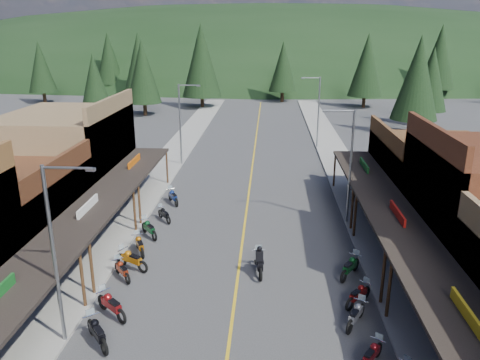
% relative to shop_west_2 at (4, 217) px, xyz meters
% --- Properties ---
extents(ground, '(220.00, 220.00, 0.00)m').
position_rel_shop_west_2_xyz_m(ground, '(13.75, -1.70, -2.53)').
color(ground, '#38383A').
rests_on(ground, ground).
extents(centerline, '(0.15, 90.00, 0.01)m').
position_rel_shop_west_2_xyz_m(centerline, '(13.75, 18.30, -2.53)').
color(centerline, gold).
rests_on(centerline, ground).
extents(sidewalk_west, '(3.40, 94.00, 0.15)m').
position_rel_shop_west_2_xyz_m(sidewalk_west, '(5.05, 18.30, -2.46)').
color(sidewalk_west, gray).
rests_on(sidewalk_west, ground).
extents(sidewalk_east, '(3.40, 94.00, 0.15)m').
position_rel_shop_west_2_xyz_m(sidewalk_east, '(22.45, 18.30, -2.46)').
color(sidewalk_east, gray).
rests_on(sidewalk_east, ground).
extents(shop_west_2, '(10.90, 9.00, 6.20)m').
position_rel_shop_west_2_xyz_m(shop_west_2, '(0.00, 0.00, 0.00)').
color(shop_west_2, '#3F2111').
rests_on(shop_west_2, ground).
extents(shop_west_3, '(10.90, 10.20, 8.20)m').
position_rel_shop_west_2_xyz_m(shop_west_3, '(-0.03, 9.60, 0.99)').
color(shop_west_3, brown).
rests_on(shop_west_3, ground).
extents(shop_east_3, '(10.90, 10.20, 6.20)m').
position_rel_shop_west_2_xyz_m(shop_east_3, '(27.51, 9.60, -0.00)').
color(shop_east_3, '#4C2D16').
rests_on(shop_east_3, ground).
extents(streetlight_0, '(2.16, 0.18, 8.00)m').
position_rel_shop_west_2_xyz_m(streetlight_0, '(6.80, -7.70, 1.93)').
color(streetlight_0, gray).
rests_on(streetlight_0, ground).
extents(streetlight_1, '(2.16, 0.18, 8.00)m').
position_rel_shop_west_2_xyz_m(streetlight_1, '(6.80, 20.30, 1.93)').
color(streetlight_1, gray).
rests_on(streetlight_1, ground).
extents(streetlight_2, '(2.16, 0.18, 8.00)m').
position_rel_shop_west_2_xyz_m(streetlight_2, '(20.71, 6.30, 1.93)').
color(streetlight_2, gray).
rests_on(streetlight_2, ground).
extents(streetlight_3, '(2.16, 0.18, 8.00)m').
position_rel_shop_west_2_xyz_m(streetlight_3, '(20.71, 28.30, 1.93)').
color(streetlight_3, gray).
rests_on(streetlight_3, ground).
extents(ridge_hill, '(310.00, 140.00, 60.00)m').
position_rel_shop_west_2_xyz_m(ridge_hill, '(13.75, 133.30, -2.53)').
color(ridge_hill, black).
rests_on(ridge_hill, ground).
extents(pine_0, '(5.04, 5.04, 11.00)m').
position_rel_shop_west_2_xyz_m(pine_0, '(-26.25, 60.30, 3.95)').
color(pine_0, black).
rests_on(pine_0, ground).
extents(pine_1, '(5.88, 5.88, 12.50)m').
position_rel_shop_west_2_xyz_m(pine_1, '(-10.25, 68.30, 4.70)').
color(pine_1, black).
rests_on(pine_1, ground).
extents(pine_2, '(6.72, 6.72, 14.00)m').
position_rel_shop_west_2_xyz_m(pine_2, '(3.75, 56.30, 5.46)').
color(pine_2, black).
rests_on(pine_2, ground).
extents(pine_3, '(5.04, 5.04, 11.00)m').
position_rel_shop_west_2_xyz_m(pine_3, '(17.75, 64.30, 3.95)').
color(pine_3, black).
rests_on(pine_3, ground).
extents(pine_4, '(5.88, 5.88, 12.50)m').
position_rel_shop_west_2_xyz_m(pine_4, '(31.75, 58.30, 4.70)').
color(pine_4, black).
rests_on(pine_4, ground).
extents(pine_5, '(6.72, 6.72, 14.00)m').
position_rel_shop_west_2_xyz_m(pine_5, '(47.75, 70.30, 5.46)').
color(pine_5, black).
rests_on(pine_5, ground).
extents(pine_7, '(5.88, 5.88, 12.50)m').
position_rel_shop_west_2_xyz_m(pine_7, '(-18.25, 74.30, 4.70)').
color(pine_7, black).
rests_on(pine_7, ground).
extents(pine_8, '(4.48, 4.48, 10.00)m').
position_rel_shop_west_2_xyz_m(pine_8, '(-8.25, 38.30, 3.44)').
color(pine_8, black).
rests_on(pine_8, ground).
extents(pine_9, '(4.93, 4.93, 10.80)m').
position_rel_shop_west_2_xyz_m(pine_9, '(37.75, 43.30, 3.85)').
color(pine_9, black).
rests_on(pine_9, ground).
extents(pine_10, '(5.38, 5.38, 11.60)m').
position_rel_shop_west_2_xyz_m(pine_10, '(-4.25, 48.30, 4.25)').
color(pine_10, black).
rests_on(pine_10, ground).
extents(pine_11, '(5.82, 5.82, 12.40)m').
position_rel_shop_west_2_xyz_m(pine_11, '(33.75, 36.30, 4.65)').
color(pine_11, black).
rests_on(pine_11, ground).
extents(bike_west_5, '(2.04, 2.29, 1.32)m').
position_rel_shop_west_2_xyz_m(bike_west_5, '(8.14, -7.78, -1.87)').
color(bike_west_5, black).
rests_on(bike_west_5, ground).
extents(bike_west_6, '(2.26, 2.11, 1.33)m').
position_rel_shop_west_2_xyz_m(bike_west_6, '(8.07, -5.70, -1.87)').
color(bike_west_6, maroon).
rests_on(bike_west_6, ground).
extents(bike_west_7, '(1.76, 1.97, 1.14)m').
position_rel_shop_west_2_xyz_m(bike_west_7, '(7.51, -2.21, -1.96)').
color(bike_west_7, maroon).
rests_on(bike_west_7, ground).
extents(bike_west_8, '(2.38, 1.79, 1.31)m').
position_rel_shop_west_2_xyz_m(bike_west_8, '(7.74, -1.13, -1.88)').
color(bike_west_8, '#BE6D0D').
rests_on(bike_west_8, ground).
extents(bike_west_9, '(1.57, 2.22, 1.22)m').
position_rel_shop_west_2_xyz_m(bike_west_9, '(7.65, 0.84, -1.93)').
color(bike_west_9, '#9F570B').
rests_on(bike_west_9, ground).
extents(bike_west_10, '(1.92, 2.19, 1.26)m').
position_rel_shop_west_2_xyz_m(bike_west_10, '(7.64, 3.21, -1.90)').
color(bike_west_10, '#0C401D').
rests_on(bike_west_10, ground).
extents(bike_west_11, '(1.65, 1.90, 1.09)m').
position_rel_shop_west_2_xyz_m(bike_west_11, '(8.05, 5.89, -1.99)').
color(bike_west_11, black).
rests_on(bike_west_11, ground).
extents(bike_west_12, '(1.69, 2.27, 1.25)m').
position_rel_shop_west_2_xyz_m(bike_west_12, '(7.99, 9.37, -1.91)').
color(bike_west_12, navy).
rests_on(bike_west_12, ground).
extents(bike_east_5, '(1.67, 1.99, 1.13)m').
position_rel_shop_west_2_xyz_m(bike_east_5, '(19.56, -8.42, -1.97)').
color(bike_east_5, maroon).
rests_on(bike_east_5, ground).
extents(bike_east_6, '(1.66, 2.19, 1.21)m').
position_rel_shop_west_2_xyz_m(bike_east_6, '(19.41, -5.71, -1.93)').
color(bike_east_6, gray).
rests_on(bike_east_6, ground).
extents(bike_east_7, '(1.89, 2.01, 1.19)m').
position_rel_shop_west_2_xyz_m(bike_east_7, '(19.83, -3.97, -1.94)').
color(bike_east_7, '#630D0D').
rests_on(bike_east_7, ground).
extents(bike_east_8, '(1.85, 2.33, 1.30)m').
position_rel_shop_west_2_xyz_m(bike_east_8, '(19.86, -1.23, -1.88)').
color(bike_east_8, '#0D421A').
rests_on(bike_east_8, ground).
extents(rider_on_bike, '(1.01, 2.40, 1.78)m').
position_rel_shop_west_2_xyz_m(rider_on_bike, '(14.92, -1.17, -1.82)').
color(rider_on_bike, black).
rests_on(rider_on_bike, ground).
extents(pedestrian_east_b, '(0.87, 0.51, 1.78)m').
position_rel_shop_west_2_xyz_m(pedestrian_east_b, '(22.08, 10.46, -1.49)').
color(pedestrian_east_b, brown).
rests_on(pedestrian_east_b, sidewalk_east).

